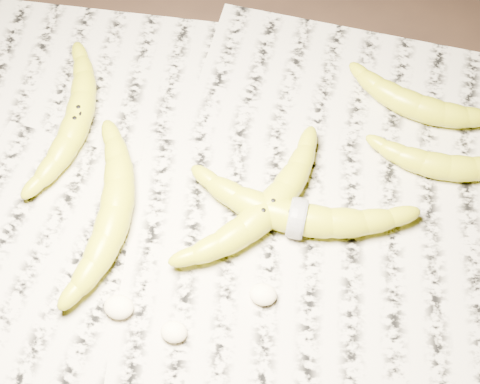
% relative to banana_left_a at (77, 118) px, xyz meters
% --- Properties ---
extents(ground, '(3.00, 3.00, 0.00)m').
position_rel_banana_left_a_xyz_m(ground, '(0.22, -0.11, -0.03)').
color(ground, black).
rests_on(ground, ground).
extents(newspaper_patch, '(0.90, 0.70, 0.01)m').
position_rel_banana_left_a_xyz_m(newspaper_patch, '(0.23, -0.10, -0.02)').
color(newspaper_patch, '#BEB7A3').
rests_on(newspaper_patch, ground).
extents(banana_left_a, '(0.06, 0.21, 0.04)m').
position_rel_banana_left_a_xyz_m(banana_left_a, '(0.00, 0.00, 0.00)').
color(banana_left_a, '#B3B516').
rests_on(banana_left_a, newspaper_patch).
extents(banana_left_b, '(0.08, 0.22, 0.04)m').
position_rel_banana_left_a_xyz_m(banana_left_b, '(0.09, -0.12, 0.00)').
color(banana_left_b, '#B3B516').
rests_on(banana_left_b, newspaper_patch).
extents(banana_center, '(0.18, 0.22, 0.04)m').
position_rel_banana_left_a_xyz_m(banana_center, '(0.27, -0.09, 0.00)').
color(banana_center, '#B3B516').
rests_on(banana_center, newspaper_patch).
extents(banana_taped, '(0.25, 0.08, 0.04)m').
position_rel_banana_left_a_xyz_m(banana_taped, '(0.31, -0.09, 0.00)').
color(banana_taped, '#B3B516').
rests_on(banana_taped, newspaper_patch).
extents(banana_upper_a, '(0.18, 0.06, 0.03)m').
position_rel_banana_left_a_xyz_m(banana_upper_a, '(0.49, 0.01, -0.00)').
color(banana_upper_a, '#B3B516').
rests_on(banana_upper_a, newspaper_patch).
extents(banana_upper_b, '(0.19, 0.10, 0.04)m').
position_rel_banana_left_a_xyz_m(banana_upper_b, '(0.44, 0.10, -0.00)').
color(banana_upper_b, '#B3B516').
rests_on(banana_upper_b, newspaper_patch).
extents(measuring_tape, '(0.01, 0.05, 0.05)m').
position_rel_banana_left_a_xyz_m(measuring_tape, '(0.31, -0.09, 0.00)').
color(measuring_tape, white).
rests_on(measuring_tape, newspaper_patch).
extents(flesh_chunk_a, '(0.04, 0.03, 0.02)m').
position_rel_banana_left_a_xyz_m(flesh_chunk_a, '(0.12, -0.24, -0.01)').
color(flesh_chunk_a, '#F6E7BF').
rests_on(flesh_chunk_a, newspaper_patch).
extents(flesh_chunk_b, '(0.03, 0.03, 0.02)m').
position_rel_banana_left_a_xyz_m(flesh_chunk_b, '(0.19, -0.25, -0.01)').
color(flesh_chunk_b, '#F6E7BF').
rests_on(flesh_chunk_b, newspaper_patch).
extents(flesh_chunk_c, '(0.03, 0.03, 0.02)m').
position_rel_banana_left_a_xyz_m(flesh_chunk_c, '(0.28, -0.19, -0.01)').
color(flesh_chunk_c, '#F6E7BF').
rests_on(flesh_chunk_c, newspaper_patch).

